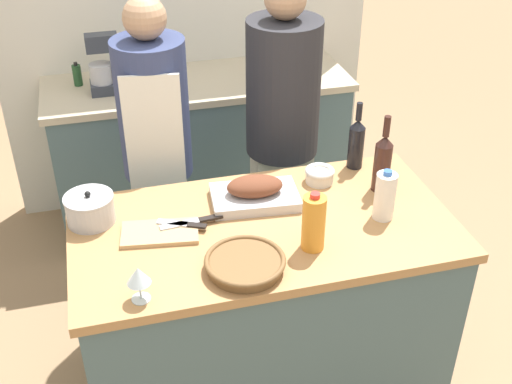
# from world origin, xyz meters

# --- Properties ---
(ground_plane) EXTENTS (12.00, 12.00, 0.00)m
(ground_plane) POSITION_xyz_m (0.00, 0.00, 0.00)
(ground_plane) COLOR #9E7A56
(kitchen_island) EXTENTS (1.52, 0.80, 0.91)m
(kitchen_island) POSITION_xyz_m (0.00, 0.00, 0.46)
(kitchen_island) COLOR #4C666B
(kitchen_island) RESTS_ON ground_plane
(back_counter) EXTENTS (1.76, 0.60, 0.94)m
(back_counter) POSITION_xyz_m (0.00, 1.44, 0.47)
(back_counter) COLOR #4C666B
(back_counter) RESTS_ON ground_plane
(back_wall) EXTENTS (2.26, 0.10, 2.55)m
(back_wall) POSITION_xyz_m (0.00, 1.79, 1.27)
(back_wall) COLOR silver
(back_wall) RESTS_ON ground_plane
(roasting_pan) EXTENTS (0.38, 0.26, 0.12)m
(roasting_pan) POSITION_xyz_m (0.01, 0.17, 0.96)
(roasting_pan) COLOR #BCBCC1
(roasting_pan) RESTS_ON kitchen_island
(wicker_basket) EXTENTS (0.29, 0.29, 0.05)m
(wicker_basket) POSITION_xyz_m (-0.14, -0.25, 0.94)
(wicker_basket) COLOR brown
(wicker_basket) RESTS_ON kitchen_island
(cutting_board) EXTENTS (0.32, 0.20, 0.02)m
(cutting_board) POSITION_xyz_m (-0.41, 0.04, 0.92)
(cutting_board) COLOR tan
(cutting_board) RESTS_ON kitchen_island
(stock_pot) EXTENTS (0.20, 0.20, 0.14)m
(stock_pot) POSITION_xyz_m (-0.66, 0.20, 0.97)
(stock_pot) COLOR #B7B7BC
(stock_pot) RESTS_ON kitchen_island
(mixing_bowl) EXTENTS (0.13, 0.13, 0.07)m
(mixing_bowl) POSITION_xyz_m (0.32, 0.25, 0.95)
(mixing_bowl) COLOR beige
(mixing_bowl) RESTS_ON kitchen_island
(juice_jug) EXTENTS (0.09, 0.09, 0.24)m
(juice_jug) POSITION_xyz_m (0.14, -0.19, 1.02)
(juice_jug) COLOR orange
(juice_jug) RESTS_ON kitchen_island
(milk_jug) EXTENTS (0.08, 0.08, 0.22)m
(milk_jug) POSITION_xyz_m (0.48, -0.07, 1.01)
(milk_jug) COLOR white
(milk_jug) RESTS_ON kitchen_island
(wine_bottle_green) EXTENTS (0.07, 0.07, 0.32)m
(wine_bottle_green) POSITION_xyz_m (0.52, 0.34, 1.03)
(wine_bottle_green) COLOR black
(wine_bottle_green) RESTS_ON kitchen_island
(wine_bottle_dark) EXTENTS (0.07, 0.07, 0.35)m
(wine_bottle_dark) POSITION_xyz_m (0.55, 0.13, 1.05)
(wine_bottle_dark) COLOR #381E19
(wine_bottle_dark) RESTS_ON kitchen_island
(wine_glass_left) EXTENTS (0.08, 0.08, 0.14)m
(wine_glass_left) POSITION_xyz_m (-0.52, -0.31, 1.01)
(wine_glass_left) COLOR silver
(wine_glass_left) RESTS_ON kitchen_island
(knife_chef) EXTENTS (0.26, 0.05, 0.01)m
(knife_chef) POSITION_xyz_m (-0.27, 0.06, 0.93)
(knife_chef) COLOR #B7B7BC
(knife_chef) RESTS_ON cutting_board
(knife_paring) EXTENTS (0.19, 0.11, 0.01)m
(knife_paring) POSITION_xyz_m (-0.31, 0.06, 0.93)
(knife_paring) COLOR #B7B7BC
(knife_paring) RESTS_ON cutting_board
(stand_mixer) EXTENTS (0.18, 0.14, 0.33)m
(stand_mixer) POSITION_xyz_m (-0.51, 1.41, 1.07)
(stand_mixer) COLOR #333842
(stand_mixer) RESTS_ON back_counter
(condiment_bottle_tall) EXTENTS (0.05, 0.05, 0.14)m
(condiment_bottle_tall) POSITION_xyz_m (-0.66, 1.55, 1.00)
(condiment_bottle_tall) COLOR #234C28
(condiment_bottle_tall) RESTS_ON back_counter
(condiment_bottle_short) EXTENTS (0.05, 0.05, 0.21)m
(condiment_bottle_short) POSITION_xyz_m (0.36, 1.35, 1.03)
(condiment_bottle_short) COLOR #234C28
(condiment_bottle_short) RESTS_ON back_counter
(person_cook_aproned) EXTENTS (0.33, 0.34, 1.64)m
(person_cook_aproned) POSITION_xyz_m (-0.33, 0.72, 0.91)
(person_cook_aproned) COLOR beige
(person_cook_aproned) RESTS_ON ground_plane
(person_cook_guest) EXTENTS (0.36, 0.36, 1.67)m
(person_cook_guest) POSITION_xyz_m (0.30, 0.75, 0.92)
(person_cook_guest) COLOR beige
(person_cook_guest) RESTS_ON ground_plane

